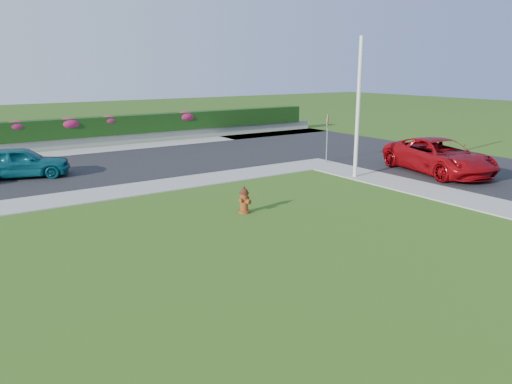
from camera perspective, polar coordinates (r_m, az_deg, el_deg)
ground at (r=13.13m, az=9.62°, el=-6.30°), size 120.00×120.00×0.00m
street_right at (r=24.69m, az=23.49°, el=2.40°), size 8.00×32.00×0.04m
street_far at (r=23.51m, az=-24.77°, el=1.73°), size 26.00×8.00×0.04m
sidewalk_far at (r=18.54m, az=-25.06°, el=-1.34°), size 24.00×2.00×0.04m
curb_corner at (r=24.11m, az=6.89°, el=3.22°), size 2.00×2.00×0.04m
sidewalk_beyond at (r=29.17m, az=-18.78°, el=4.46°), size 34.00×2.00×0.04m
retaining_wall at (r=30.56m, az=-19.60°, el=5.33°), size 34.00×0.40×0.60m
hedge at (r=30.55m, az=-19.78°, el=6.93°), size 32.00×0.90×1.10m
fire_hydrant at (r=15.85m, az=-1.35°, el=-0.98°), size 0.45×0.43×0.86m
suv_red at (r=22.99m, az=20.21°, el=3.86°), size 3.69×5.80×1.49m
sedan_teal at (r=22.95m, az=-25.29°, el=3.11°), size 4.08×2.56×1.30m
utility_pole at (r=21.05m, az=11.58°, el=9.28°), size 0.16×0.16×5.73m
stop_sign at (r=24.18m, az=8.16°, el=7.29°), size 0.49×0.43×2.34m
flower_clump_c at (r=29.78m, az=-25.73°, el=6.79°), size 1.24×0.80×0.62m
flower_clump_d at (r=30.32m, az=-20.53°, el=7.33°), size 1.42×0.91×0.71m
flower_clump_e at (r=30.94m, az=-16.45°, el=7.84°), size 1.21×0.78×0.61m
flower_clump_f at (r=32.81m, az=-8.10°, el=8.52°), size 1.41×0.91×0.71m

